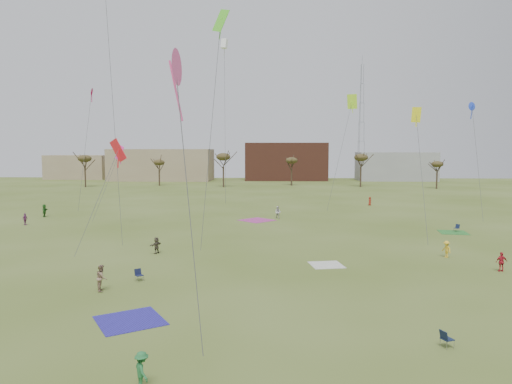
{
  "coord_description": "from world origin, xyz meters",
  "views": [
    {
      "loc": [
        2.03,
        -32.79,
        9.49
      ],
      "look_at": [
        0.0,
        12.0,
        5.5
      ],
      "focal_mm": 32.59,
      "sensor_mm": 36.0,
      "label": 1
    }
  ],
  "objects_px": {
    "radio_tower": "(361,122)",
    "camp_chair_right": "(457,229)",
    "flyer_near_center": "(142,371)",
    "camp_chair_center": "(447,342)",
    "camp_chair_left": "(139,277)",
    "spectator_fore_a": "(501,262)"
  },
  "relations": [
    {
      "from": "camp_chair_center",
      "to": "camp_chair_right",
      "type": "xyz_separation_m",
      "value": [
        12.9,
        32.88,
        0.0
      ]
    },
    {
      "from": "camp_chair_left",
      "to": "camp_chair_center",
      "type": "bearing_deg",
      "value": -71.65
    },
    {
      "from": "flyer_near_center",
      "to": "camp_chair_center",
      "type": "height_order",
      "value": "flyer_near_center"
    },
    {
      "from": "flyer_near_center",
      "to": "radio_tower",
      "type": "distance_m",
      "value": 145.33
    },
    {
      "from": "camp_chair_center",
      "to": "camp_chair_left",
      "type": "bearing_deg",
      "value": 36.14
    },
    {
      "from": "spectator_fore_a",
      "to": "radio_tower",
      "type": "relative_size",
      "value": 0.04
    },
    {
      "from": "spectator_fore_a",
      "to": "camp_chair_left",
      "type": "relative_size",
      "value": 1.79
    },
    {
      "from": "spectator_fore_a",
      "to": "camp_chair_right",
      "type": "distance_m",
      "value": 18.6
    },
    {
      "from": "flyer_near_center",
      "to": "camp_chair_right",
      "type": "distance_m",
      "value": 45.86
    },
    {
      "from": "flyer_near_center",
      "to": "camp_chair_center",
      "type": "bearing_deg",
      "value": -106.97
    },
    {
      "from": "flyer_near_center",
      "to": "camp_chair_center",
      "type": "distance_m",
      "value": 14.34
    },
    {
      "from": "flyer_near_center",
      "to": "camp_chair_right",
      "type": "xyz_separation_m",
      "value": [
        26.49,
        37.43,
        -0.51
      ]
    },
    {
      "from": "radio_tower",
      "to": "camp_chair_right",
      "type": "bearing_deg",
      "value": -93.8
    },
    {
      "from": "camp_chair_right",
      "to": "radio_tower",
      "type": "height_order",
      "value": "radio_tower"
    },
    {
      "from": "spectator_fore_a",
      "to": "radio_tower",
      "type": "height_order",
      "value": "radio_tower"
    },
    {
      "from": "camp_chair_center",
      "to": "flyer_near_center",
      "type": "bearing_deg",
      "value": 85.01
    },
    {
      "from": "camp_chair_left",
      "to": "radio_tower",
      "type": "height_order",
      "value": "radio_tower"
    },
    {
      "from": "camp_chair_left",
      "to": "radio_tower",
      "type": "relative_size",
      "value": 0.02
    },
    {
      "from": "camp_chair_right",
      "to": "radio_tower",
      "type": "bearing_deg",
      "value": 136.65
    },
    {
      "from": "camp_chair_center",
      "to": "camp_chair_right",
      "type": "relative_size",
      "value": 1.0
    },
    {
      "from": "flyer_near_center",
      "to": "camp_chair_center",
      "type": "relative_size",
      "value": 1.77
    },
    {
      "from": "camp_chair_center",
      "to": "radio_tower",
      "type": "height_order",
      "value": "radio_tower"
    }
  ]
}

